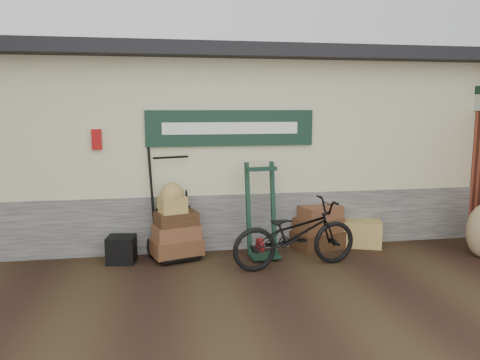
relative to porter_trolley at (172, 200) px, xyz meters
name	(u,v)px	position (x,y,z in m)	size (l,w,h in m)	color
ground	(263,269)	(1.23, -0.83, -0.87)	(80.00, 80.00, 0.00)	black
station_building	(232,141)	(1.23, 1.90, 0.74)	(14.40, 4.10, 3.20)	#4C4C47
porter_trolley	(172,200)	(0.00, 0.00, 0.00)	(0.87, 0.65, 1.75)	black
green_barrow	(262,210)	(1.35, -0.25, -0.15)	(0.52, 0.44, 1.44)	black
suitcase_stack	(318,227)	(2.35, 0.02, -0.52)	(0.80, 0.50, 0.71)	#311B0F
wicker_hamper	(360,233)	(3.07, 0.01, -0.66)	(0.65, 0.43, 0.43)	olive
black_trunk	(121,250)	(-0.75, -0.19, -0.67)	(0.40, 0.34, 0.40)	black
bicycle	(295,230)	(1.71, -0.80, -0.33)	(1.86, 0.65, 1.08)	black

